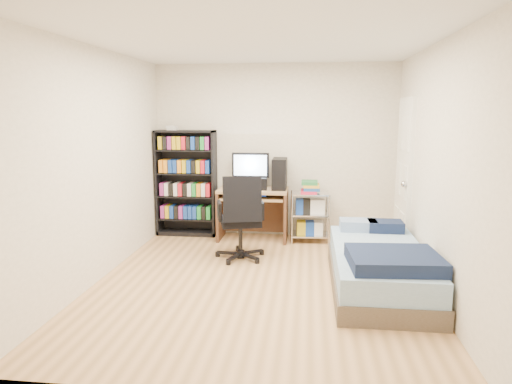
# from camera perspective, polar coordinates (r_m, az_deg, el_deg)

# --- Properties ---
(room) EXTENTS (3.58, 4.08, 2.58)m
(room) POSITION_cam_1_polar(r_m,az_deg,el_deg) (4.71, 0.42, 3.05)
(room) COLOR tan
(room) RESTS_ON ground
(media_shelf) EXTENTS (0.87, 0.29, 1.62)m
(media_shelf) POSITION_cam_1_polar(r_m,az_deg,el_deg) (6.81, -8.70, 1.27)
(media_shelf) COLOR black
(media_shelf) RESTS_ON room
(computer_desk) EXTENTS (0.99, 0.57, 1.24)m
(computer_desk) POSITION_cam_1_polar(r_m,az_deg,el_deg) (6.53, 0.53, -0.13)
(computer_desk) COLOR #A07C52
(computer_desk) RESTS_ON room
(office_chair) EXTENTS (0.78, 0.78, 1.07)m
(office_chair) POSITION_cam_1_polar(r_m,az_deg,el_deg) (5.68, -1.90, -5.08)
(office_chair) COLOR black
(office_chair) RESTS_ON room
(wire_cart) EXTENTS (0.56, 0.41, 0.86)m
(wire_cart) POSITION_cam_1_polar(r_m,az_deg,el_deg) (6.45, 6.79, -1.29)
(wire_cart) COLOR silver
(wire_cart) RESTS_ON room
(bed) EXTENTS (0.96, 1.91, 0.54)m
(bed) POSITION_cam_1_polar(r_m,az_deg,el_deg) (4.95, 15.18, -8.97)
(bed) COLOR brown
(bed) RESTS_ON room
(door) EXTENTS (0.12, 0.80, 2.00)m
(door) POSITION_cam_1_polar(r_m,az_deg,el_deg) (6.17, 17.98, 1.88)
(door) COLOR white
(door) RESTS_ON room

